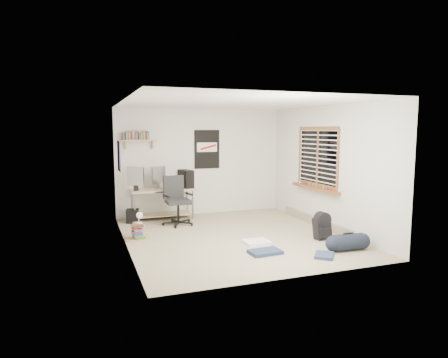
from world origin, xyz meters
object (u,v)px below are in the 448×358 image
object	(u,v)px
office_chair	(178,202)
duffel_bag	(348,242)
book_stack	(138,231)
backpack	(322,228)
desk	(162,203)

from	to	relation	value
office_chair	duffel_bag	bearing A→B (deg)	-62.71
office_chair	book_stack	xyz separation A→B (m)	(-0.96, -0.84, -0.34)
office_chair	duffel_bag	size ratio (longest dim) A/B	1.90
backpack	duffel_bag	distance (m)	0.75
office_chair	book_stack	bearing A→B (deg)	-151.01
desk	office_chair	distance (m)	0.74
office_chair	book_stack	world-z (taller)	office_chair
backpack	duffel_bag	world-z (taller)	duffel_bag
backpack	duffel_bag	size ratio (longest dim) A/B	0.73
backpack	book_stack	bearing A→B (deg)	158.74
backpack	desk	bearing A→B (deg)	130.86
office_chair	backpack	size ratio (longest dim) A/B	2.63
duffel_bag	book_stack	xyz separation A→B (m)	(-3.22, 1.91, 0.01)
office_chair	backpack	distance (m)	3.02
duffel_bag	book_stack	bearing A→B (deg)	152.49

